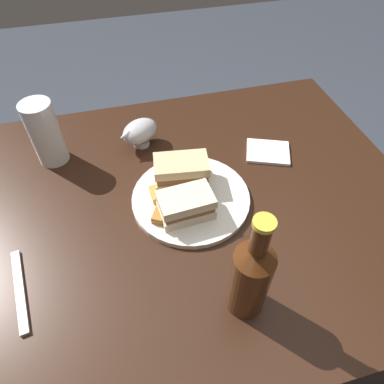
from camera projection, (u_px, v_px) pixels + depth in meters
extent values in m
plane|color=#333842|center=(192.00, 322.00, 1.33)|extent=(6.00, 6.00, 0.00)
cube|color=black|center=(192.00, 277.00, 1.06)|extent=(1.06, 0.85, 0.72)
cylinder|color=silver|center=(192.00, 198.00, 0.79)|extent=(0.27, 0.27, 0.01)
cube|color=#CCB284|center=(182.00, 178.00, 0.81)|extent=(0.13, 0.09, 0.02)
cube|color=brown|center=(181.00, 171.00, 0.80)|extent=(0.12, 0.08, 0.02)
cube|color=#CCB284|center=(181.00, 165.00, 0.78)|extent=(0.13, 0.09, 0.02)
cube|color=beige|center=(186.00, 210.00, 0.75)|extent=(0.12, 0.08, 0.02)
cube|color=#8C5B3D|center=(186.00, 205.00, 0.73)|extent=(0.11, 0.08, 0.01)
cube|color=beige|center=(186.00, 200.00, 0.72)|extent=(0.12, 0.08, 0.02)
cube|color=gold|center=(165.00, 213.00, 0.74)|extent=(0.04, 0.05, 0.02)
cube|color=gold|center=(155.00, 194.00, 0.78)|extent=(0.02, 0.05, 0.02)
cube|color=#AD702D|center=(160.00, 212.00, 0.74)|extent=(0.05, 0.06, 0.02)
cube|color=gold|center=(163.00, 193.00, 0.78)|extent=(0.06, 0.05, 0.01)
cylinder|color=white|center=(45.00, 133.00, 0.83)|extent=(0.07, 0.07, 0.17)
cylinder|color=gold|center=(49.00, 143.00, 0.85)|extent=(0.07, 0.07, 0.11)
cylinder|color=#B7B7BC|center=(141.00, 142.00, 0.92)|extent=(0.04, 0.04, 0.02)
ellipsoid|color=#B7B7BC|center=(140.00, 131.00, 0.90)|extent=(0.12, 0.11, 0.06)
ellipsoid|color=#381E0F|center=(140.00, 129.00, 0.89)|extent=(0.10, 0.09, 0.02)
cone|color=#B7B7BC|center=(125.00, 136.00, 0.87)|extent=(0.04, 0.04, 0.02)
cylinder|color=#47230F|center=(249.00, 282.00, 0.58)|extent=(0.07, 0.07, 0.15)
cone|color=#47230F|center=(256.00, 254.00, 0.51)|extent=(0.07, 0.07, 0.02)
cylinder|color=#47230F|center=(261.00, 238.00, 0.48)|extent=(0.03, 0.03, 0.06)
cylinder|color=gold|center=(264.00, 223.00, 0.45)|extent=(0.03, 0.03, 0.01)
cube|color=white|center=(268.00, 152.00, 0.90)|extent=(0.14, 0.12, 0.01)
cube|color=silver|center=(20.00, 290.00, 0.64)|extent=(0.04, 0.18, 0.01)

